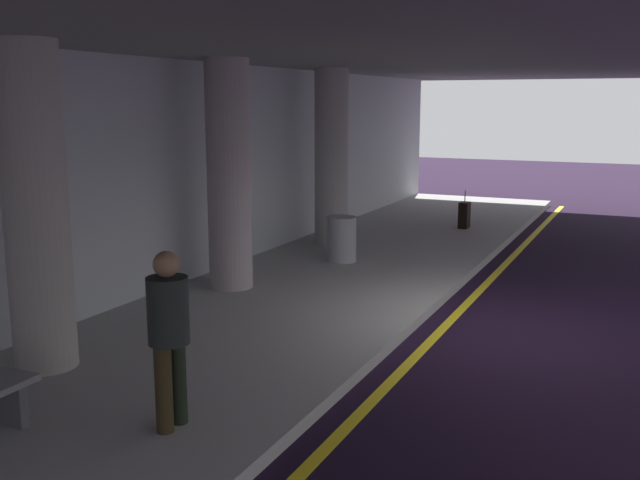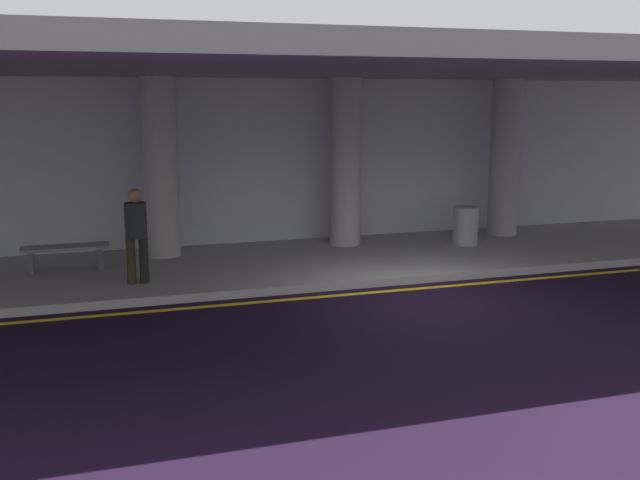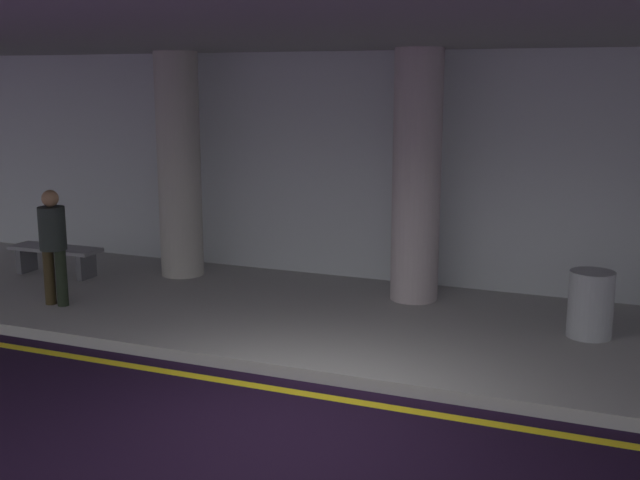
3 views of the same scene
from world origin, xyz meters
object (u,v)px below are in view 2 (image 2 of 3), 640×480
(support_column_left_mid, at_px, (161,168))
(bench_metal, at_px, (65,253))
(support_column_center, at_px, (345,163))
(trash_bin_steel, at_px, (465,226))
(traveler_with_luggage, at_px, (136,230))
(support_column_right_mid, at_px, (505,158))

(support_column_left_mid, relative_size, bench_metal, 2.28)
(support_column_center, bearing_deg, bench_metal, -171.84)
(support_column_center, xyz_separation_m, trash_bin_steel, (2.54, -0.87, -1.40))
(traveler_with_luggage, relative_size, bench_metal, 1.05)
(traveler_with_luggage, distance_m, bench_metal, 1.97)
(support_column_left_mid, height_order, trash_bin_steel, support_column_left_mid)
(support_column_left_mid, bearing_deg, traveler_with_luggage, -107.25)
(support_column_left_mid, bearing_deg, support_column_right_mid, 0.00)
(support_column_left_mid, height_order, support_column_center, same)
(support_column_right_mid, bearing_deg, bench_metal, -175.11)
(traveler_with_luggage, xyz_separation_m, bench_metal, (-1.22, 1.42, -0.61))
(trash_bin_steel, bearing_deg, support_column_left_mid, 172.45)
(traveler_with_luggage, relative_size, trash_bin_steel, 1.98)
(support_column_center, relative_size, support_column_right_mid, 1.00)
(traveler_with_luggage, distance_m, trash_bin_steel, 7.40)
(support_column_left_mid, xyz_separation_m, trash_bin_steel, (6.54, -0.87, -1.40))
(support_column_center, height_order, bench_metal, support_column_center)
(support_column_right_mid, height_order, bench_metal, support_column_right_mid)
(support_column_left_mid, bearing_deg, trash_bin_steel, -7.55)
(traveler_with_luggage, height_order, trash_bin_steel, traveler_with_luggage)
(support_column_center, bearing_deg, support_column_left_mid, 180.00)
(support_column_right_mid, bearing_deg, support_column_left_mid, 180.00)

